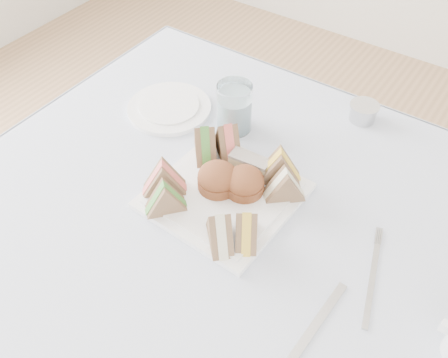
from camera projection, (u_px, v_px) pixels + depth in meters
The scene contains 19 objects.
table at pixel (213, 333), 1.14m from camera, with size 0.90×0.90×0.74m, color brown.
tablecloth at pixel (209, 233), 0.87m from camera, with size 1.02×1.02×0.01m, color #D2DCFD.
serving_plate at pixel (224, 196), 0.92m from camera, with size 0.25×0.25×0.01m, color white.
sandwich_fl_a at pixel (164, 177), 0.89m from camera, with size 0.08×0.04×0.07m, color #926E4E, non-canonical shape.
sandwich_fl_b at pixel (165, 196), 0.87m from camera, with size 0.07×0.03×0.07m, color #926E4E, non-canonical shape.
sandwich_fr_a at pixel (246, 226), 0.82m from camera, with size 0.07×0.03×0.07m, color #926E4E, non-canonical shape.
sandwich_fr_b at pixel (220, 228), 0.82m from camera, with size 0.08×0.04×0.07m, color #926E4E, non-canonical shape.
sandwich_bl_a at pixel (205, 141), 0.96m from camera, with size 0.08×0.04×0.07m, color #926E4E, non-canonical shape.
sandwich_bl_b at pixel (228, 139), 0.96m from camera, with size 0.08×0.04×0.07m, color #926E4E, non-canonical shape.
sandwich_br_a at pixel (285, 184), 0.89m from camera, with size 0.08×0.04×0.07m, color #926E4E, non-canonical shape.
sandwich_br_b at pixel (280, 165), 0.91m from camera, with size 0.08×0.04×0.07m, color #926E4E, non-canonical shape.
scone_left at pixel (218, 178), 0.91m from camera, with size 0.07×0.07×0.05m, color brown.
scone_right at pixel (245, 182), 0.90m from camera, with size 0.07×0.07×0.05m, color brown.
pastry_slice at pixel (250, 164), 0.94m from camera, with size 0.08×0.03×0.04m, color beige.
side_plate at pixel (169, 108), 1.10m from camera, with size 0.18×0.18×0.01m, color white.
water_glass at pixel (234, 108), 1.03m from camera, with size 0.07×0.07×0.11m, color white.
tea_strainer at pixel (363, 113), 1.07m from camera, with size 0.06×0.06×0.04m, color #B3B3B3.
knife at pixel (315, 325), 0.74m from camera, with size 0.01×0.18×0.00m, color #B3B3B3.
fork at pixel (371, 284), 0.79m from camera, with size 0.01×0.17×0.00m, color #B3B3B3.
Camera 1 is at (0.33, -0.43, 1.44)m, focal length 40.00 mm.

